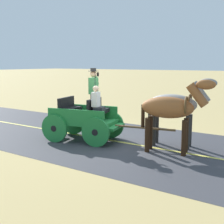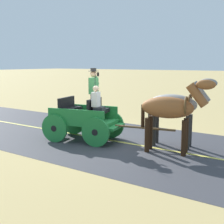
{
  "view_description": "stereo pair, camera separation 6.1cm",
  "coord_description": "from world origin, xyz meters",
  "px_view_note": "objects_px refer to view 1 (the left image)",
  "views": [
    {
      "loc": [
        8.43,
        5.65,
        2.67
      ],
      "look_at": [
        0.44,
        0.32,
        1.1
      ],
      "focal_mm": 48.19,
      "sensor_mm": 36.0,
      "label": 1
    },
    {
      "loc": [
        8.39,
        5.7,
        2.67
      ],
      "look_at": [
        0.44,
        0.32,
        1.1
      ],
      "focal_mm": 48.19,
      "sensor_mm": 36.0,
      "label": 2
    }
  ],
  "objects_px": {
    "horse_drawn_carriage": "(86,117)",
    "traffic_cone": "(95,117)",
    "horse_near_side": "(176,106)",
    "horse_off_side": "(171,109)"
  },
  "relations": [
    {
      "from": "horse_drawn_carriage",
      "to": "horse_off_side",
      "type": "bearing_deg",
      "value": 94.39
    },
    {
      "from": "horse_off_side",
      "to": "traffic_cone",
      "type": "distance_m",
      "value": 5.41
    },
    {
      "from": "horse_drawn_carriage",
      "to": "horse_near_side",
      "type": "xyz_separation_m",
      "value": [
        -0.98,
        2.89,
        0.51
      ]
    },
    {
      "from": "horse_drawn_carriage",
      "to": "horse_near_side",
      "type": "height_order",
      "value": "horse_drawn_carriage"
    },
    {
      "from": "horse_drawn_carriage",
      "to": "traffic_cone",
      "type": "bearing_deg",
      "value": -149.26
    },
    {
      "from": "horse_near_side",
      "to": "horse_off_side",
      "type": "bearing_deg",
      "value": 11.65
    },
    {
      "from": "horse_drawn_carriage",
      "to": "traffic_cone",
      "type": "distance_m",
      "value": 3.23
    },
    {
      "from": "horse_drawn_carriage",
      "to": "traffic_cone",
      "type": "relative_size",
      "value": 9.01
    },
    {
      "from": "horse_drawn_carriage",
      "to": "horse_near_side",
      "type": "relative_size",
      "value": 2.04
    },
    {
      "from": "horse_drawn_carriage",
      "to": "horse_near_side",
      "type": "bearing_deg",
      "value": 108.76
    }
  ]
}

